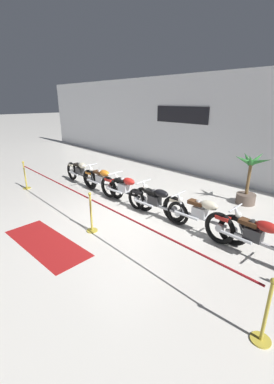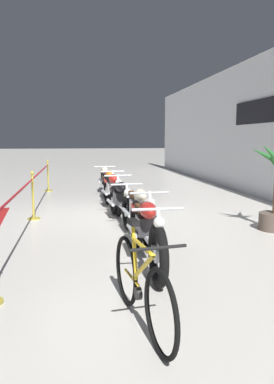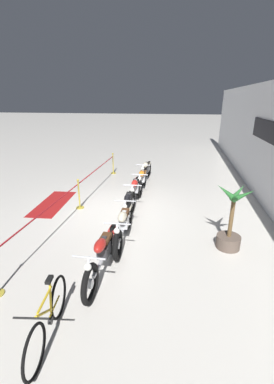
% 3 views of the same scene
% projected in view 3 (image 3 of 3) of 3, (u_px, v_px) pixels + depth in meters
% --- Properties ---
extents(ground_plane, '(120.00, 120.00, 0.00)m').
position_uv_depth(ground_plane, '(117.00, 209.00, 8.87)').
color(ground_plane, silver).
extents(motorcycle_cream_0, '(2.29, 0.62, 0.95)m').
position_uv_depth(motorcycle_cream_0, '(146.00, 171.00, 11.83)').
color(motorcycle_cream_0, black).
rests_on(motorcycle_cream_0, ground).
extents(motorcycle_orange_1, '(2.29, 0.62, 0.93)m').
position_uv_depth(motorcycle_orange_1, '(142.00, 180.00, 10.55)').
color(motorcycle_orange_1, black).
rests_on(motorcycle_orange_1, ground).
extents(motorcycle_red_2, '(2.37, 0.62, 0.95)m').
position_uv_depth(motorcycle_red_2, '(135.00, 190.00, 9.30)').
color(motorcycle_red_2, black).
rests_on(motorcycle_red_2, ground).
extents(motorcycle_black_3, '(2.17, 0.62, 0.91)m').
position_uv_depth(motorcycle_black_3, '(128.00, 205.00, 8.06)').
color(motorcycle_black_3, black).
rests_on(motorcycle_black_3, ground).
extents(motorcycle_cream_4, '(2.43, 0.62, 0.95)m').
position_uv_depth(motorcycle_cream_4, '(124.00, 225.00, 6.73)').
color(motorcycle_cream_4, black).
rests_on(motorcycle_cream_4, ground).
extents(motorcycle_red_5, '(2.41, 0.62, 0.96)m').
position_uv_depth(motorcycle_red_5, '(103.00, 254.00, 5.44)').
color(motorcycle_red_5, black).
rests_on(motorcycle_red_5, ground).
extents(bicycle, '(1.74, 0.48, 0.97)m').
position_uv_depth(bicycle, '(48.00, 319.00, 3.95)').
color(bicycle, black).
rests_on(bicycle, ground).
extents(potted_palm_left_of_row, '(1.08, 0.85, 1.72)m').
position_uv_depth(potted_palm_left_of_row, '(230.00, 224.00, 6.36)').
color(potted_palm_left_of_row, brown).
rests_on(potted_palm_left_of_row, ground).
extents(stanchion_far_left, '(8.85, 0.28, 1.05)m').
position_uv_depth(stanchion_far_left, '(93.00, 176.00, 10.08)').
color(stanchion_far_left, gold).
rests_on(stanchion_far_left, ground).
extents(stanchion_mid_left, '(0.28, 0.28, 1.05)m').
position_uv_depth(stanchion_mid_left, '(79.00, 198.00, 8.85)').
color(stanchion_mid_left, gold).
rests_on(stanchion_mid_left, ground).
extents(floor_banner, '(2.57, 1.12, 0.01)m').
position_uv_depth(floor_banner, '(53.00, 203.00, 9.36)').
color(floor_banner, maroon).
rests_on(floor_banner, ground).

